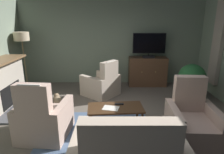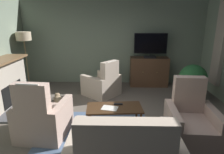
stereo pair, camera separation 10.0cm
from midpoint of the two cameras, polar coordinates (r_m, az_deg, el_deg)
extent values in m
cube|color=#665B51|center=(3.92, 0.08, -16.00)|extent=(6.46, 6.77, 0.04)
cube|color=gray|center=(6.48, 0.69, 10.00)|extent=(6.46, 0.10, 2.70)
cube|color=#B2A393|center=(5.98, 29.60, 8.62)|extent=(0.10, 0.44, 2.27)
cube|color=slate|center=(3.77, -4.21, -17.01)|extent=(2.07, 1.94, 0.01)
cube|color=#4C4C51|center=(5.41, -24.44, -7.51)|extent=(0.50, 1.76, 0.04)
cube|color=#ADA393|center=(5.43, -29.20, -1.97)|extent=(0.46, 1.56, 1.12)
cube|color=black|center=(5.41, -27.12, -4.43)|extent=(0.10, 0.87, 0.52)
cube|color=brown|center=(5.27, -29.71, 4.06)|extent=(0.58, 1.72, 0.05)
cube|color=#402A1C|center=(6.52, 11.00, -2.17)|extent=(1.14, 0.39, 0.06)
cube|color=brown|center=(6.39, 11.21, 1.53)|extent=(1.20, 0.45, 0.93)
sphere|color=tan|center=(6.12, 9.60, 1.39)|extent=(0.03, 0.03, 0.03)
sphere|color=tan|center=(6.20, 13.57, 1.35)|extent=(0.03, 0.03, 0.03)
cube|color=black|center=(6.24, 11.54, 5.81)|extent=(0.36, 0.20, 0.06)
cylinder|color=black|center=(6.23, 11.58, 6.44)|extent=(0.04, 0.04, 0.08)
cube|color=black|center=(6.18, 11.77, 9.66)|extent=(1.01, 0.05, 0.62)
cube|color=black|center=(6.15, 11.81, 9.63)|extent=(0.97, 0.01, 0.58)
cube|color=#422B19|center=(3.79, 1.46, -9.06)|extent=(1.10, 0.61, 0.03)
cylinder|color=#422B19|center=(4.15, 7.96, -10.44)|extent=(0.04, 0.04, 0.44)
cylinder|color=#422B19|center=(4.08, -5.71, -10.84)|extent=(0.04, 0.04, 0.44)
cylinder|color=#422B19|center=(3.78, 9.22, -13.38)|extent=(0.04, 0.04, 0.44)
cylinder|color=#422B19|center=(3.70, -5.98, -13.90)|extent=(0.04, 0.04, 0.44)
cube|color=black|center=(3.88, 2.64, -7.97)|extent=(0.17, 0.05, 0.02)
cube|color=silver|center=(3.74, 0.08, -9.13)|extent=(0.34, 0.28, 0.01)
cube|color=#C6B29E|center=(2.36, 5.21, -19.19)|extent=(1.17, 0.20, 0.60)
cube|color=#C6B29E|center=(2.93, -9.41, -20.94)|extent=(0.15, 0.94, 0.63)
cube|color=#C6B29E|center=(3.00, 18.03, -20.60)|extent=(0.15, 0.94, 0.63)
cube|color=tan|center=(2.64, -0.20, -19.48)|extent=(0.38, 0.18, 0.36)
cube|color=#C6B29E|center=(5.58, -2.69, -3.26)|extent=(1.01, 0.98, 0.40)
cube|color=#C6B29E|center=(5.20, -0.07, 1.24)|extent=(0.49, 0.54, 0.63)
cube|color=#C6B29E|center=(5.32, -5.26, -3.17)|extent=(0.74, 0.65, 0.60)
cube|color=#C6B29E|center=(5.78, -0.36, -1.46)|extent=(0.74, 0.65, 0.60)
cube|color=white|center=(5.11, 0.52, 3.42)|extent=(0.25, 0.29, 0.24)
cube|color=#BC9E8E|center=(3.92, -18.46, -12.74)|extent=(0.65, 0.93, 0.45)
cube|color=#BC9E8E|center=(3.40, -21.73, -7.19)|extent=(0.59, 0.23, 0.67)
cube|color=#BC9E8E|center=(4.03, -23.21, -10.84)|extent=(0.21, 0.89, 0.65)
cube|color=#BC9E8E|center=(3.75, -13.60, -12.02)|extent=(0.21, 0.89, 0.65)
cube|color=white|center=(3.26, -22.74, -3.86)|extent=(0.37, 0.05, 0.24)
cube|color=#BC9E8E|center=(3.84, 23.01, -14.32)|extent=(0.61, 0.94, 0.41)
cube|color=#BC9E8E|center=(3.92, 22.29, -4.70)|extent=(0.57, 0.21, 0.68)
cube|color=#BC9E8E|center=(3.91, 28.09, -12.70)|extent=(0.18, 0.91, 0.61)
cube|color=#BC9E8E|center=(3.69, 17.98, -13.23)|extent=(0.18, 0.91, 0.61)
cylinder|color=slate|center=(5.45, 22.62, -5.22)|extent=(0.34, 0.34, 0.37)
sphere|color=#235B2D|center=(5.30, 23.21, -0.27)|extent=(0.69, 0.69, 0.69)
ellipsoid|color=#937A5B|center=(5.21, -15.06, -6.51)|extent=(0.31, 0.42, 0.20)
sphere|color=#937A5B|center=(5.42, -15.28, -5.28)|extent=(0.15, 0.15, 0.15)
cone|color=#937A5B|center=(5.39, -15.75, -4.64)|extent=(0.04, 0.04, 0.04)
cone|color=#937A5B|center=(5.40, -14.91, -4.56)|extent=(0.04, 0.04, 0.04)
cylinder|color=#937A5B|center=(4.96, -15.23, -8.23)|extent=(0.11, 0.22, 0.08)
cylinder|color=#4C4233|center=(6.74, -22.64, -2.63)|extent=(0.32, 0.32, 0.04)
cylinder|color=olive|center=(6.56, -23.33, 3.36)|extent=(0.03, 0.03, 1.49)
cylinder|color=beige|center=(6.44, -24.22, 10.92)|extent=(0.44, 0.44, 0.25)
camera|label=1|loc=(0.05, -89.26, 0.22)|focal=31.05mm
camera|label=2|loc=(0.05, 90.74, -0.22)|focal=31.05mm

